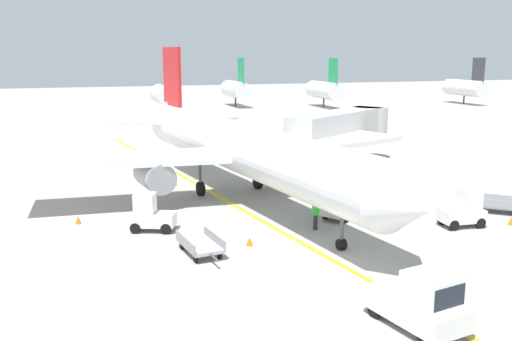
{
  "coord_description": "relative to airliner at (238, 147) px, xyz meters",
  "views": [
    {
      "loc": [
        -11.33,
        -22.46,
        9.58
      ],
      "look_at": [
        -0.55,
        10.27,
        2.5
      ],
      "focal_mm": 40.12,
      "sensor_mm": 36.0,
      "label": 1
    }
  ],
  "objects": [
    {
      "name": "jet_bridge",
      "position": [
        11.64,
        7.17,
        0.12
      ],
      "size": [
        12.06,
        9.17,
        4.85
      ],
      "color": "beige",
      "rests_on": "ground"
    },
    {
      "name": "belt_loader_forward_hold",
      "position": [
        4.72,
        -6.67,
        -2.64
      ],
      "size": [
        4.9,
        3.73,
        2.59
      ],
      "color": "silver",
      "rests_on": "ground"
    },
    {
      "name": "baggage_tug_by_cargo_door",
      "position": [
        -6.78,
        -5.8,
        -2.49
      ],
      "size": [
        2.71,
        2.1,
        2.1
      ],
      "color": "silver",
      "rests_on": "ground"
    },
    {
      "name": "ground_crew_marshaller",
      "position": [
        1.91,
        -8.49,
        -2.51
      ],
      "size": [
        0.36,
        0.24,
        1.7
      ],
      "color": "#26262D",
      "rests_on": "ground"
    },
    {
      "name": "baggage_cart_empty_trailing",
      "position": [
        13.96,
        -8.71,
        -2.95
      ],
      "size": [
        3.36,
        3.09,
        0.94
      ],
      "color": "#A5A5A8",
      "rests_on": "ground"
    },
    {
      "name": "distant_aircraft_far_right",
      "position": [
        61.69,
        55.76,
        -0.2
      ],
      "size": [
        3.0,
        10.1,
        8.8
      ],
      "color": "silver",
      "rests_on": "ground"
    },
    {
      "name": "distant_aircraft_far_left",
      "position": [
        3.77,
        54.14,
        -0.2
      ],
      "size": [
        3.0,
        10.1,
        8.8
      ],
      "color": "silver",
      "rests_on": "ground"
    },
    {
      "name": "baggage_tug_near_wing",
      "position": [
        10.11,
        -10.53,
        -2.49
      ],
      "size": [
        2.49,
        1.49,
        2.1
      ],
      "color": "silver",
      "rests_on": "ground"
    },
    {
      "name": "ground_plane",
      "position": [
        0.63,
        -13.81,
        -3.42
      ],
      "size": [
        300.0,
        300.0,
        0.0
      ],
      "primitive_type": "plane",
      "color": "#9E9B93"
    },
    {
      "name": "safety_cone_nose_left",
      "position": [
        -10.55,
        -3.18,
        -3.2
      ],
      "size": [
        0.36,
        0.36,
        0.44
      ],
      "primitive_type": "cone",
      "color": "orange",
      "rests_on": "ground"
    },
    {
      "name": "safety_cone_wingtip_left",
      "position": [
        -3.54,
        4.62,
        -3.2
      ],
      "size": [
        0.36,
        0.36,
        0.44
      ],
      "primitive_type": "cone",
      "color": "orange",
      "rests_on": "ground"
    },
    {
      "name": "safety_cone_wingtip_right",
      "position": [
        12.9,
        -11.13,
        -3.2
      ],
      "size": [
        0.36,
        0.36,
        0.44
      ],
      "primitive_type": "cone",
      "color": "orange",
      "rests_on": "ground"
    },
    {
      "name": "taxi_line_yellow",
      "position": [
        0.08,
        -8.81,
        -3.41
      ],
      "size": [
        12.18,
        79.16,
        0.01
      ],
      "primitive_type": "cube",
      "rotation": [
        0.0,
        0.0,
        0.15
      ],
      "color": "yellow",
      "rests_on": "ground"
    },
    {
      "name": "baggage_cart_loaded",
      "position": [
        -5.0,
        -10.32,
        -2.95
      ],
      "size": [
        1.9,
        3.83,
        0.94
      ],
      "color": "#A5A5A8",
      "rests_on": "ground"
    },
    {
      "name": "distant_aircraft_mid_left",
      "position": [
        18.59,
        64.59,
        -0.2
      ],
      "size": [
        3.0,
        10.1,
        8.8
      ],
      "color": "silver",
      "rests_on": "ground"
    },
    {
      "name": "airliner",
      "position": [
        0.0,
        0.0,
        0.0
      ],
      "size": [
        28.29,
        35.28,
        10.1
      ],
      "color": "white",
      "rests_on": "ground"
    },
    {
      "name": "pushback_tug",
      "position": [
        0.69,
        -20.29,
        -2.42
      ],
      "size": [
        2.56,
        3.9,
        2.2
      ],
      "color": "silver",
      "rests_on": "ground"
    },
    {
      "name": "distant_aircraft_mid_right",
      "position": [
        33.13,
        57.76,
        -0.2
      ],
      "size": [
        3.0,
        10.1,
        8.8
      ],
      "color": "silver",
      "rests_on": "ground"
    },
    {
      "name": "safety_cone_nose_right",
      "position": [
        -2.35,
        -9.88,
        -3.2
      ],
      "size": [
        0.36,
        0.36,
        0.44
      ],
      "primitive_type": "cone",
      "color": "orange",
      "rests_on": "ground"
    }
  ]
}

